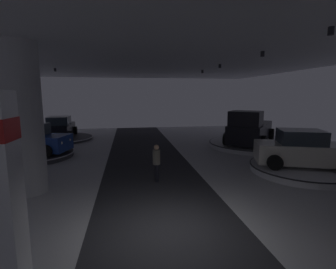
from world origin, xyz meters
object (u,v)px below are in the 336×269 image
Objects in this scene: display_platform_far_right at (250,144)px; visitor_walking_near at (157,161)px; column_left at (22,120)px; display_car_deep_left at (60,128)px; display_car_mid_right at (302,150)px; display_platform_far_left at (33,155)px; display_platform_mid_right at (302,169)px; display_car_far_left at (31,140)px; display_platform_deep_left at (61,138)px; pickup_truck_far_right at (250,130)px.

visitor_walking_near reaches higher than display_platform_far_right.
display_car_deep_left is at bearing 98.42° from column_left.
display_car_mid_right is 0.99× the size of display_platform_far_left.
display_platform_mid_right is 1.05× the size of display_car_far_left.
display_platform_deep_left is 1.11× the size of display_platform_far_left.
display_car_far_left is at bearing -177.67° from pickup_truck_far_right.
display_car_far_left is at bearing 166.12° from display_platform_far_left.
display_platform_far_right is at bearing 27.66° from column_left.
display_car_far_left is 2.84× the size of visitor_walking_near.
display_platform_deep_left is at bearing 98.40° from column_left.
pickup_truck_far_right is (13.80, -5.32, 0.27)m from display_car_deep_left.
display_car_far_left is 0.83× the size of pickup_truck_far_right.
pickup_truck_far_right reaches higher than display_car_deep_left.
display_car_far_left reaches higher than display_platform_deep_left.
column_left reaches higher than display_platform_deep_left.
display_platform_deep_left is 5.99m from display_car_far_left.
display_platform_far_left is at bearing -90.96° from display_car_deep_left.
display_car_mid_right is 1.01× the size of display_car_far_left.
display_platform_deep_left is at bearing 158.81° from pickup_truck_far_right.
display_platform_far_left is at bearing 159.44° from display_car_mid_right.
display_car_deep_left is at bearing -86.67° from display_platform_deep_left.
column_left reaches higher than display_car_far_left.
display_car_far_left reaches higher than display_car_deep_left.
visitor_walking_near reaches higher than display_platform_deep_left.
display_car_mid_right is at bearing -20.55° from display_car_far_left.
display_car_far_left is at bearing -91.26° from display_car_deep_left.
column_left is at bearing -177.54° from display_car_mid_right.
column_left is 14.12m from display_platform_far_right.
display_platform_mid_right is 0.87× the size of pickup_truck_far_right.
column_left is 1.27× the size of display_car_deep_left.
pickup_truck_far_right is at bearing -128.86° from display_platform_far_right.
display_platform_mid_right is at bearing -94.28° from display_platform_far_right.
display_platform_far_right is at bearing -19.90° from display_car_deep_left.
visitor_walking_near is (6.73, -5.24, 0.75)m from display_platform_far_left.
pickup_truck_far_right reaches higher than visitor_walking_near.
column_left is at bearing -81.58° from display_car_deep_left.
display_car_far_left is at bearing 159.45° from display_platform_mid_right.
display_platform_mid_right is at bearing -20.55° from display_car_far_left.
display_platform_far_right is (0.47, 5.94, -0.91)m from display_car_mid_right.
display_platform_far_right is at bearing 85.44° from display_car_mid_right.
display_car_far_left is (-0.03, 0.01, 0.89)m from display_platform_far_left.
display_car_far_left is (-1.83, 5.63, -1.71)m from column_left.
display_platform_deep_left is at bearing 159.99° from display_platform_far_right.
display_platform_mid_right reaches higher than display_platform_far_right.
column_left is 13.68m from pickup_truck_far_right.
display_car_far_left is at bearing -91.23° from display_platform_deep_left.
display_car_mid_right is 14.59m from display_car_far_left.
display_platform_far_right is at bearing 3.31° from display_car_far_left.
display_car_mid_right reaches higher than visitor_walking_near.
column_left is at bearing -177.60° from display_platform_mid_right.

